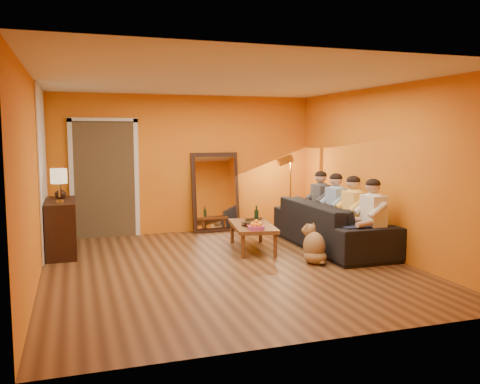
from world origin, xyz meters
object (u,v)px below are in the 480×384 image
object	(u,v)px
sideboard	(61,227)
floor_lamp	(290,195)
vase	(60,192)
person_mid_left	(354,215)
person_far_right	(321,205)
laptop	(256,219)
sofa	(332,225)
person_far_left	(373,220)
mirror_frame	(215,192)
table_lamp	(59,186)
wine_bottle	(256,215)
person_mid_right	(336,210)
dog	(314,243)
coffee_table	(252,237)
tumbler	(257,220)

from	to	relation	value
sideboard	floor_lamp	world-z (taller)	floor_lamp
vase	person_mid_left	bearing A→B (deg)	-20.14
person_far_right	laptop	world-z (taller)	person_far_right
sideboard	sofa	xyz separation A→B (m)	(4.24, -0.90, -0.04)
person_far_left	laptop	xyz separation A→B (m)	(-1.26, 1.59, -0.18)
person_far_right	mirror_frame	bearing A→B (deg)	139.85
sideboard	sofa	world-z (taller)	sideboard
floor_lamp	table_lamp	bearing A→B (deg)	-162.30
person_far_left	wine_bottle	size ratio (longest dim) A/B	3.94
table_lamp	person_mid_right	distance (m)	4.43
dog	wine_bottle	distance (m)	1.18
sideboard	person_far_right	distance (m)	4.38
table_lamp	person_far_left	xyz separation A→B (m)	(4.37, -1.60, -0.49)
coffee_table	table_lamp	bearing A→B (deg)	-178.26
sideboard	vase	xyz separation A→B (m)	(0.00, 0.25, 0.52)
mirror_frame	wine_bottle	size ratio (longest dim) A/B	4.90
vase	person_far_right	bearing A→B (deg)	-6.57
sideboard	tumbler	world-z (taller)	sideboard
table_lamp	wine_bottle	xyz separation A→B (m)	(2.98, -0.41, -0.53)
mirror_frame	tumbler	world-z (taller)	mirror_frame
coffee_table	wine_bottle	distance (m)	0.37
mirror_frame	person_mid_left	bearing A→B (deg)	-57.00
coffee_table	mirror_frame	bearing A→B (deg)	103.35
person_far_right	vase	size ratio (longest dim) A/B	6.51
laptop	vase	size ratio (longest dim) A/B	1.81
table_lamp	person_far_right	bearing A→B (deg)	0.62
floor_lamp	coffee_table	bearing A→B (deg)	-128.74
person_mid_right	wine_bottle	size ratio (longest dim) A/B	3.94
coffee_table	dog	xyz separation A→B (m)	(0.57, -1.07, 0.08)
vase	laptop	bearing A→B (deg)	-10.23
dog	person_mid_left	distance (m)	1.00
person_far_right	laptop	size ratio (longest dim) A/B	3.59
coffee_table	wine_bottle	size ratio (longest dim) A/B	3.94
dog	laptop	size ratio (longest dim) A/B	1.72
sofa	person_mid_right	distance (m)	0.28
person_far_left	person_mid_right	size ratio (longest dim) A/B	1.00
sofa	coffee_table	bearing A→B (deg)	79.55
sideboard	person_mid_right	bearing A→B (deg)	-10.41
wine_bottle	tumbler	bearing A→B (deg)	67.62
sideboard	wine_bottle	world-z (taller)	sideboard
sideboard	vase	world-z (taller)	vase
sideboard	tumbler	distance (m)	3.10
mirror_frame	person_far_right	xyz separation A→B (m)	(1.58, -1.33, -0.15)
table_lamp	sofa	xyz separation A→B (m)	(4.24, -0.60, -0.72)
table_lamp	person_mid_left	world-z (taller)	table_lamp
mirror_frame	coffee_table	distance (m)	1.83
coffee_table	wine_bottle	world-z (taller)	wine_bottle
table_lamp	mirror_frame	bearing A→B (deg)	26.32
mirror_frame	dog	bearing A→B (deg)	-75.77
person_far_right	person_mid_right	bearing A→B (deg)	-90.00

